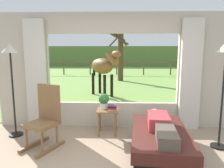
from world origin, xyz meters
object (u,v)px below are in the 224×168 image
reclining_person (161,125)px  floor_lamp_left (11,62)px  horse (103,67)px  recliner_sofa (159,141)px  potted_plant (104,100)px  pasture_tree (120,52)px  rocking_chair (45,117)px  side_table (108,114)px  book_stack (112,108)px

reclining_person → floor_lamp_left: 3.06m
horse → floor_lamp_left: bearing=31.4°
recliner_sofa → potted_plant: potted_plant is taller
recliner_sofa → reclining_person: bearing=-84.6°
potted_plant → pasture_tree: (0.40, 8.03, 1.00)m
reclining_person → potted_plant: size_ratio=4.49×
reclining_person → rocking_chair: bearing=177.2°
floor_lamp_left → pasture_tree: size_ratio=0.59×
rocking_chair → reclining_person: bearing=16.7°
reclining_person → potted_plant: bearing=141.0°
side_table → potted_plant: 0.29m
recliner_sofa → horse: bearing=110.9°
reclining_person → floor_lamp_left: size_ratio=0.77×
reclining_person → pasture_tree: 9.10m
floor_lamp_left → pasture_tree: 8.54m
side_table → floor_lamp_left: floor_lamp_left is taller
recliner_sofa → floor_lamp_left: bearing=171.2°
reclining_person → pasture_tree: (-0.59, 9.00, 1.18)m
recliner_sofa → pasture_tree: (-0.59, 8.95, 1.48)m
recliner_sofa → horse: (-1.27, 4.61, 0.94)m
potted_plant → floor_lamp_left: 1.98m
recliner_sofa → reclining_person: (-0.00, -0.05, 0.30)m
reclining_person → potted_plant: (-0.99, 0.97, 0.18)m
recliner_sofa → potted_plant: size_ratio=5.55×
rocking_chair → book_stack: 1.31m
side_table → horse: size_ratio=0.30×
rocking_chair → side_table: (1.08, 0.63, -0.12)m
reclining_person → book_stack: reclining_person is taller
potted_plant → book_stack: (0.18, -0.12, -0.12)m
reclining_person → side_table: reclining_person is taller
recliner_sofa → rocking_chair: 2.04m
book_stack → pasture_tree: (0.23, 8.15, 1.12)m
book_stack → rocking_chair: bearing=-154.3°
reclining_person → rocking_chair: (-1.99, 0.29, 0.02)m
horse → recliner_sofa: bearing=68.2°
recliner_sofa → side_table: size_ratio=3.42×
rocking_chair → potted_plant: bearing=59.4°
side_table → pasture_tree: 8.20m
recliner_sofa → rocking_chair: rocking_chair is taller
rocking_chair → floor_lamp_left: floor_lamp_left is taller
recliner_sofa → pasture_tree: pasture_tree is taller
book_stack → reclining_person: bearing=-46.3°
recliner_sofa → floor_lamp_left: 3.16m
recliner_sofa → side_table: (-0.91, 0.86, 0.21)m
side_table → book_stack: (0.10, -0.06, 0.15)m
recliner_sofa → floor_lamp_left: (-2.80, 0.71, 1.28)m
recliner_sofa → rocking_chair: (-1.99, 0.24, 0.33)m
recliner_sofa → book_stack: 1.20m
recliner_sofa → floor_lamp_left: floor_lamp_left is taller
pasture_tree → side_table: bearing=-92.3°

